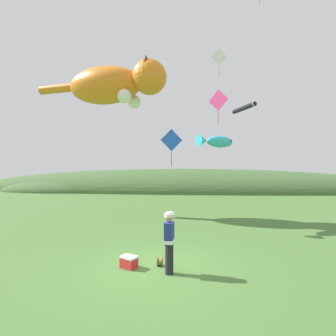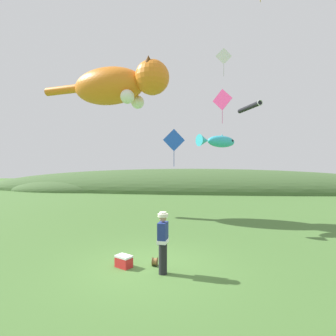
% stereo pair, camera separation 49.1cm
% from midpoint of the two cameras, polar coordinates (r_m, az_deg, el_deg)
% --- Properties ---
extents(ground_plane, '(120.00, 120.00, 0.00)m').
position_cam_midpoint_polar(ground_plane, '(8.55, -4.29, -20.80)').
color(ground_plane, '#477033').
extents(distant_hill_ridge, '(59.44, 11.76, 5.80)m').
position_cam_midpoint_polar(distant_hill_ridge, '(34.92, 0.72, -4.92)').
color(distant_hill_ridge, '#426033').
rests_on(distant_hill_ridge, ground).
extents(festival_attendant, '(0.30, 0.44, 1.77)m').
position_cam_midpoint_polar(festival_attendant, '(7.79, -1.60, -15.53)').
color(festival_attendant, black).
rests_on(festival_attendant, ground).
extents(kite_spool, '(0.16, 0.26, 0.26)m').
position_cam_midpoint_polar(kite_spool, '(8.63, -3.50, -19.69)').
color(kite_spool, olive).
rests_on(kite_spool, ground).
extents(picnic_cooler, '(0.59, 0.52, 0.36)m').
position_cam_midpoint_polar(picnic_cooler, '(8.57, -10.24, -19.48)').
color(picnic_cooler, red).
rests_on(picnic_cooler, ground).
extents(kite_giant_cat, '(9.01, 3.53, 2.77)m').
position_cam_midpoint_polar(kite_giant_cat, '(17.77, -12.44, 17.26)').
color(kite_giant_cat, orange).
extents(kite_fish_windsock, '(2.15, 1.82, 0.69)m').
position_cam_midpoint_polar(kite_fish_windsock, '(13.52, 9.40, 5.74)').
color(kite_fish_windsock, '#33B2CC').
extents(kite_tube_streamer, '(1.43, 2.88, 0.44)m').
position_cam_midpoint_polar(kite_tube_streamer, '(21.60, 15.59, 12.49)').
color(kite_tube_streamer, black).
extents(kite_diamond_pink, '(1.28, 0.77, 2.38)m').
position_cam_midpoint_polar(kite_diamond_pink, '(18.89, 10.14, 14.29)').
color(kite_diamond_pink, '#E53F8C').
extents(kite_diamond_white, '(1.23, 0.14, 2.13)m').
position_cam_midpoint_polar(kite_diamond_white, '(21.65, 10.38, 22.64)').
color(kite_diamond_white, white).
extents(kite_diamond_blue, '(1.27, 0.43, 2.23)m').
position_cam_midpoint_polar(kite_diamond_blue, '(15.65, -0.14, 6.04)').
color(kite_diamond_blue, blue).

